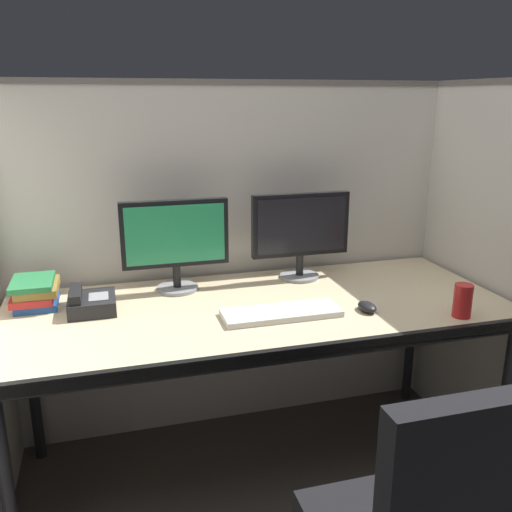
{
  "coord_description": "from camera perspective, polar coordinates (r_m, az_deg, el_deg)",
  "views": [
    {
      "loc": [
        -0.54,
        -1.57,
        1.5
      ],
      "look_at": [
        0.0,
        0.35,
        0.92
      ],
      "focal_mm": 38.23,
      "sensor_mm": 36.0,
      "label": 1
    }
  ],
  "objects": [
    {
      "name": "cubicle_partition_rear",
      "position": [
        2.48,
        -2.46,
        -0.43
      ],
      "size": [
        2.21,
        0.06,
        1.57
      ],
      "color": "beige",
      "rests_on": "ground"
    },
    {
      "name": "computer_mouse",
      "position": [
        2.07,
        11.55,
        -5.22
      ],
      "size": [
        0.06,
        0.1,
        0.04
      ],
      "color": "black",
      "rests_on": "desk"
    },
    {
      "name": "book_stack",
      "position": [
        2.23,
        -22.08,
        -3.54
      ],
      "size": [
        0.17,
        0.22,
        0.1
      ],
      "color": "#1E478C",
      "rests_on": "desk"
    },
    {
      "name": "keyboard_main",
      "position": [
        1.99,
        2.66,
        -5.97
      ],
      "size": [
        0.43,
        0.15,
        0.02
      ],
      "primitive_type": "cube",
      "color": "silver",
      "rests_on": "desk"
    },
    {
      "name": "desk_phone",
      "position": [
        2.11,
        -16.94,
        -4.68
      ],
      "size": [
        0.17,
        0.19,
        0.09
      ],
      "color": "black",
      "rests_on": "desk"
    },
    {
      "name": "desk",
      "position": [
        2.1,
        0.46,
        -6.49
      ],
      "size": [
        1.9,
        0.8,
        0.74
      ],
      "color": "beige",
      "rests_on": "ground"
    },
    {
      "name": "monitor_right",
      "position": [
        2.34,
        4.69,
        2.73
      ],
      "size": [
        0.43,
        0.17,
        0.37
      ],
      "color": "gray",
      "rests_on": "desk"
    },
    {
      "name": "monitor_left",
      "position": [
        2.2,
        -8.44,
        1.75
      ],
      "size": [
        0.43,
        0.17,
        0.37
      ],
      "color": "gray",
      "rests_on": "desk"
    },
    {
      "name": "soda_can",
      "position": [
        2.09,
        20.82,
        -4.4
      ],
      "size": [
        0.07,
        0.07,
        0.12
      ],
      "primitive_type": "cylinder",
      "color": "red",
      "rests_on": "desk"
    },
    {
      "name": "cubicle_partition_right",
      "position": [
        2.45,
        24.1,
        -2.12
      ],
      "size": [
        0.06,
        1.41,
        1.57
      ],
      "color": "beige",
      "rests_on": "ground"
    }
  ]
}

